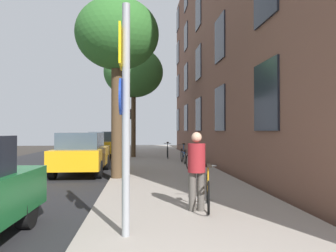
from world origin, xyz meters
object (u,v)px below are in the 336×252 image
car_2 (102,144)px  sign_post (124,105)px  bicycle_1 (191,171)px  bicycle_0 (208,191)px  traffic_light (132,122)px  tree_near (117,37)px  pedestrian_0 (197,166)px  tree_far (134,73)px  bicycle_2 (192,162)px  bicycle_4 (168,152)px  bicycle_3 (183,155)px  car_3 (112,140)px  car_1 (82,153)px

car_2 → sign_post: bearing=-82.4°
bicycle_1 → car_2: size_ratio=0.42×
bicycle_0 → traffic_light: bearing=95.9°
tree_near → car_2: (-1.65, 10.19, -4.05)m
bicycle_1 → pedestrian_0: pedestrian_0 is taller
sign_post → tree_far: size_ratio=0.53×
sign_post → bicycle_2: size_ratio=2.22×
bicycle_2 → pedestrian_0: 6.28m
tree_far → bicycle_4: 5.25m
traffic_light → pedestrian_0: size_ratio=2.14×
car_2 → bicycle_3: bearing=-51.1°
traffic_light → bicycle_3: 10.36m
traffic_light → pedestrian_0: traffic_light is taller
bicycle_3 → car_3: car_3 is taller
sign_post → car_2: size_ratio=0.89×
bicycle_3 → bicycle_4: bearing=99.6°
sign_post → car_2: sign_post is taller
bicycle_3 → sign_post: bearing=-102.6°
traffic_light → tree_far: size_ratio=0.50×
sign_post → tree_far: (-0.12, 14.62, 3.14)m
tree_far → car_3: 11.06m
sign_post → bicycle_1: (1.77, 4.59, -1.59)m
tree_far → bicycle_1: tree_far is taller
sign_post → bicycle_3: sign_post is taller
traffic_light → car_3: (-1.95, 4.13, -1.57)m
pedestrian_0 → car_3: bearing=98.9°
sign_post → car_2: 16.41m
sign_post → tree_far: tree_far is taller
sign_post → bicycle_1: 5.17m
bicycle_0 → bicycle_2: bicycle_0 is taller
traffic_light → tree_near: size_ratio=0.55×
sign_post → bicycle_4: 13.81m
bicycle_0 → bicycle_1: bicycle_1 is taller
tree_far → car_3: size_ratio=1.50×
bicycle_4 → car_2: bearing=146.9°
car_1 → bicycle_3: bearing=31.8°
bicycle_3 → tree_far: bearing=121.7°
tree_near → car_3: 19.03m
bicycle_0 → car_3: size_ratio=0.37×
traffic_light → car_1: bearing=-97.7°
tree_near → bicycle_1: 5.15m
car_3 → bicycle_3: bearing=-71.7°
bicycle_1 → traffic_light: bearing=97.5°
car_3 → sign_post: bearing=-84.8°
bicycle_0 → pedestrian_0: 0.62m
pedestrian_0 → bicycle_0: bearing=34.7°
tree_near → bicycle_2: 5.47m
bicycle_0 → tree_far: bearing=97.6°
bicycle_0 → pedestrian_0: bearing=-145.3°
traffic_light → bicycle_4: bearing=-72.4°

